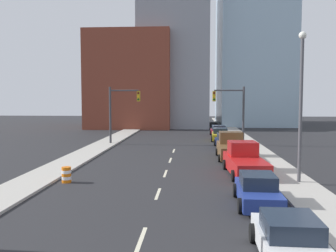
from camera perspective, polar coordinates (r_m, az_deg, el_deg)
The scene contains 21 objects.
sidewalk_left at distance 50.59m, azimuth -7.19°, elevation -1.44°, with size 2.64×88.35×0.15m.
sidewalk_right at distance 50.02m, azimuth 10.69°, elevation -1.55°, with size 2.64×88.35×0.15m.
lane_stripe_at_8m at distance 14.16m, azimuth -4.10°, elevation -16.78°, with size 0.16×2.40×0.01m, color beige.
lane_stripe_at_14m at distance 20.26m, azimuth -1.54°, elevation -10.26°, with size 0.16×2.40×0.01m, color beige.
lane_stripe_at_20m at distance 25.47m, azimuth -0.40°, elevation -7.24°, with size 0.16×2.40×0.01m, color beige.
lane_stripe_at_25m at distance 30.79m, azimuth 0.35°, elevation -5.23°, with size 0.16×2.40×0.01m, color beige.
lane_stripe_at_31m at distance 36.20m, azimuth 0.89°, elevation -3.79°, with size 0.16×2.40×0.01m, color beige.
building_brick_left at distance 67.42m, azimuth -5.35°, elevation 6.80°, with size 14.00×16.00×16.15m.
building_office_center at distance 71.06m, azimuth 1.13°, elevation 10.95°, with size 12.00×20.00×26.68m.
building_glass_right at distance 76.76m, azimuth 12.77°, elevation 15.12°, with size 13.00×20.00×39.32m.
traffic_signal_left at distance 41.28m, azimuth -7.56°, elevation 2.75°, with size 3.43×0.35×6.31m.
traffic_signal_right at distance 40.71m, azimuth 10.16°, elevation 2.70°, with size 3.43×0.35×6.31m.
traffic_barrel at distance 23.53m, azimuth -15.22°, elevation -7.18°, with size 0.56×0.56×0.95m.
street_lamp at distance 23.13m, azimuth 19.61°, elevation 4.13°, with size 0.44×0.44×8.91m.
sedan_white at distance 12.85m, azimuth 18.15°, elevation -16.17°, with size 2.24×4.44×1.40m.
sedan_blue at distance 18.52m, azimuth 13.51°, elevation -9.59°, with size 2.18×4.55×1.51m.
pickup_truck_red at distance 25.53m, azimuth 11.59°, elevation -5.33°, with size 2.63×6.28×2.13m.
pickup_truck_brown at distance 32.04m, azimuth 9.65°, elevation -3.33°, with size 2.48×5.64×2.20m.
sedan_navy at distance 38.73m, azimuth 8.78°, elevation -2.31°, with size 2.23×4.79×1.48m.
sedan_yellow at distance 45.21m, azimuth 7.96°, elevation -1.35°, with size 2.32×4.74×1.51m.
sedan_maroon at distance 50.66m, azimuth 7.73°, elevation -0.78°, with size 2.29×4.80×1.42m.
Camera 1 is at (1.85, -5.23, 5.09)m, focal length 40.00 mm.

